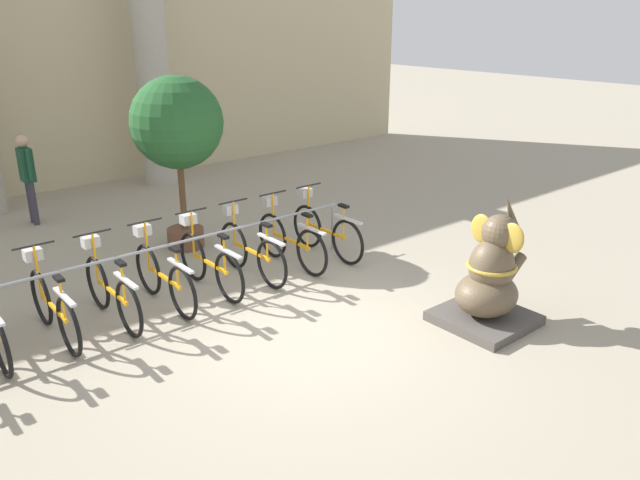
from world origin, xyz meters
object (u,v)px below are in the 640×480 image
(bicycle_5, at_px, (209,262))
(bicycle_7, at_px, (290,239))
(bicycle_2, at_px, (53,306))
(person_pedestrian, at_px, (27,172))
(bicycle_3, at_px, (111,290))
(bicycle_6, at_px, (251,250))
(bicycle_4, at_px, (163,275))
(elephant_statue, at_px, (490,281))
(potted_tree, at_px, (177,127))
(bicycle_8, at_px, (325,230))

(bicycle_5, xyz_separation_m, bicycle_7, (1.39, 0.01, 0.00))
(bicycle_2, height_order, person_pedestrian, person_pedestrian)
(bicycle_3, relative_size, bicycle_6, 1.00)
(bicycle_6, relative_size, bicycle_7, 1.00)
(bicycle_4, height_order, bicycle_5, same)
(bicycle_2, distance_m, elephant_statue, 5.20)
(bicycle_3, bearing_deg, bicycle_2, 179.33)
(bicycle_7, distance_m, elephant_statue, 3.12)
(bicycle_6, relative_size, potted_tree, 0.61)
(elephant_statue, height_order, potted_tree, potted_tree)
(bicycle_2, height_order, potted_tree, potted_tree)
(bicycle_7, bearing_deg, bicycle_4, -179.03)
(bicycle_4, distance_m, bicycle_8, 2.79)
(bicycle_7, height_order, potted_tree, potted_tree)
(bicycle_2, relative_size, elephant_statue, 1.04)
(bicycle_3, height_order, person_pedestrian, person_pedestrian)
(bicycle_4, distance_m, bicycle_7, 2.09)
(bicycle_3, height_order, bicycle_4, same)
(bicycle_3, relative_size, bicycle_8, 1.00)
(bicycle_8, bearing_deg, person_pedestrian, 124.06)
(bicycle_5, xyz_separation_m, elephant_statue, (2.16, -3.02, 0.13))
(bicycle_5, bearing_deg, bicycle_6, 1.87)
(bicycle_3, relative_size, bicycle_4, 1.00)
(bicycle_2, bearing_deg, bicycle_7, 0.45)
(bicycle_5, height_order, person_pedestrian, person_pedestrian)
(bicycle_6, xyz_separation_m, potted_tree, (-0.14, 1.70, 1.55))
(bicycle_5, bearing_deg, bicycle_2, -179.44)
(bicycle_8, xyz_separation_m, elephant_statue, (0.07, -3.03, 0.13))
(bicycle_6, bearing_deg, person_pedestrian, 110.37)
(potted_tree, bearing_deg, bicycle_6, -85.14)
(bicycle_3, xyz_separation_m, bicycle_6, (2.09, 0.05, 0.00))
(bicycle_2, distance_m, person_pedestrian, 4.74)
(bicycle_2, bearing_deg, bicycle_4, -0.32)
(bicycle_3, height_order, bicycle_5, same)
(bicycle_5, distance_m, bicycle_7, 1.39)
(bicycle_2, relative_size, bicycle_5, 1.00)
(bicycle_3, bearing_deg, person_pedestrian, 84.96)
(bicycle_4, distance_m, elephant_statue, 4.14)
(bicycle_5, distance_m, bicycle_6, 0.70)
(bicycle_2, distance_m, bicycle_3, 0.70)
(bicycle_7, relative_size, elephant_statue, 1.04)
(bicycle_7, distance_m, bicycle_8, 0.70)
(bicycle_4, height_order, potted_tree, potted_tree)
(bicycle_6, bearing_deg, bicycle_2, -179.11)
(elephant_statue, bearing_deg, person_pedestrian, 112.57)
(bicycle_5, xyz_separation_m, person_pedestrian, (-0.99, 4.56, 0.55))
(bicycle_6, bearing_deg, bicycle_5, -178.13)
(bicycle_8, bearing_deg, bicycle_2, -179.63)
(bicycle_4, relative_size, bicycle_8, 1.00)
(bicycle_3, distance_m, bicycle_8, 3.48)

